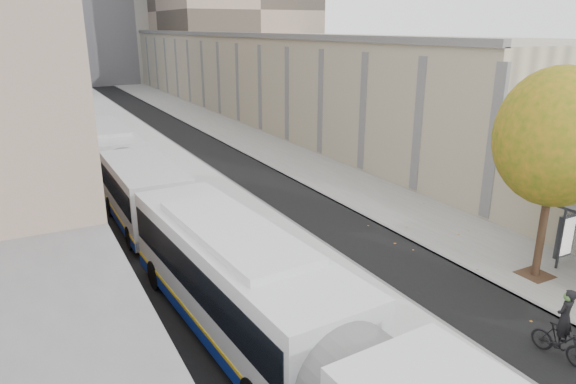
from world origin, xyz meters
TOP-DOWN VIEW (x-y plane):
  - bus_platform at (-3.88, 35.00)m, footprint 4.25×150.00m
  - sidewalk at (4.12, 35.00)m, footprint 4.75×150.00m
  - building_tan at (15.50, 64.00)m, footprint 18.00×92.00m
  - tree_c at (3.60, 13.00)m, footprint 4.20×4.20m
  - bus_near at (-7.24, 10.79)m, footprint 3.92×19.12m
  - bus_far at (-7.90, 30.29)m, footprint 2.73×18.01m
  - cyclist at (-0.12, 9.44)m, footprint 0.66×1.71m
  - distant_car at (-7.93, 48.37)m, footprint 1.42×3.45m

SIDE VIEW (x-z plane):
  - sidewalk at x=4.12m, z-range 0.00..0.08m
  - bus_platform at x=-3.88m, z-range 0.00..0.15m
  - distant_car at x=-7.93m, z-range 0.00..1.17m
  - cyclist at x=-0.12m, z-range -0.27..1.86m
  - bus_far at x=-7.90m, z-range 0.14..3.14m
  - bus_near at x=-7.24m, z-range 0.15..3.31m
  - building_tan at x=15.50m, z-range 0.00..8.00m
  - tree_c at x=3.60m, z-range 1.61..8.89m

